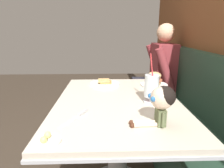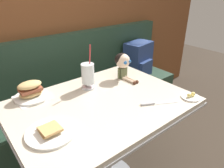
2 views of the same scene
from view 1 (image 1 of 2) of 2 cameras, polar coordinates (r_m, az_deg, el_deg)
The scene contains 9 objects.
booth_bench at distance 1.63m, azimuth 25.53°, elevation -17.88°, with size 2.60×0.48×1.00m.
diner_table at distance 1.35m, azimuth 1.69°, elevation -12.70°, with size 1.11×0.81×0.74m.
toast_plate at distance 1.62m, azimuth -2.18°, elevation 0.22°, with size 0.25×0.25×0.04m.
milkshake_glass at distance 1.23m, azimuth 11.73°, elevation -0.88°, with size 0.10×0.10×0.32m.
sandwich_plate at distance 1.61m, azimuth 12.55°, elevation 1.02°, with size 0.22×0.22×0.12m.
butter_saucer at distance 0.87m, azimuth -19.03°, elevation -15.62°, with size 0.12×0.12×0.04m.
butter_knife at distance 1.06m, azimuth -9.79°, elevation -9.13°, with size 0.22×0.13×0.01m.
seated_doll at distance 0.94m, azimuth 14.61°, elevation -4.70°, with size 0.12×0.22×0.20m.
diner_patron at distance 2.39m, azimuth 14.14°, elevation 4.75°, with size 0.55×0.48×0.81m.
Camera 1 is at (1.18, 0.10, 1.19)m, focal length 30.61 mm.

